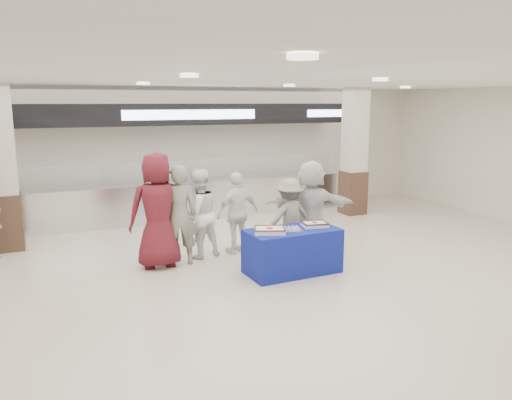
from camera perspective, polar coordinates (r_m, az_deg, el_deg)
name	(u,v)px	position (r m, az deg, el deg)	size (l,w,h in m)	color
ground	(290,292)	(7.74, 3.89, -10.41)	(14.00, 14.00, 0.00)	beige
serving_line	(189,172)	(12.35, -7.67, 3.22)	(8.70, 0.85, 2.80)	silver
column_left	(3,172)	(10.67, -26.97, 2.87)	(0.55, 0.55, 3.20)	#3C261B
column_right	(354,155)	(12.94, 11.16, 5.12)	(0.55, 0.55, 3.20)	#3C261B
display_table	(292,251)	(8.46, 4.16, -5.84)	(1.55, 0.78, 0.75)	navy
sheet_cake_left	(270,230)	(8.10, 1.57, -3.44)	(0.60, 0.54, 0.10)	white
sheet_cake_right	(315,224)	(8.58, 6.72, -2.73)	(0.46, 0.39, 0.09)	white
cupcake_tray	(292,229)	(8.29, 4.08, -3.29)	(0.40, 0.34, 0.06)	#AEAEB3
civilian_maroon	(158,210)	(8.74, -11.17, -1.17)	(0.99, 0.64, 2.02)	maroon
soldier_a	(179,215)	(8.85, -8.80, -1.71)	(0.65, 0.43, 1.78)	slate
chef_tall	(199,214)	(9.23, -6.56, -1.57)	(0.80, 0.62, 1.64)	white
chef_short	(238,213)	(9.45, -2.12, -1.48)	(0.91, 0.38, 1.55)	white
soldier_b	(289,218)	(9.18, 3.80, -2.11)	(0.96, 0.55, 1.48)	slate
civilian_white	(311,207)	(9.42, 6.26, -0.84)	(1.66, 0.53, 1.79)	white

